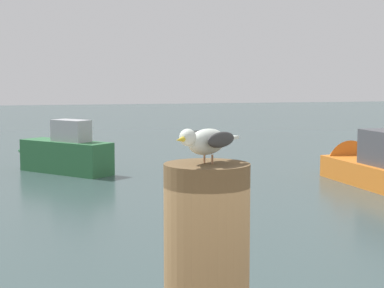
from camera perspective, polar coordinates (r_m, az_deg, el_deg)
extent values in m
cylinder|color=tan|center=(2.56, 1.08, -1.26)|extent=(0.01, 0.01, 0.04)
cylinder|color=tan|center=(2.54, 1.76, -1.32)|extent=(0.01, 0.01, 0.04)
ellipsoid|color=silver|center=(2.54, 1.30, 0.20)|extent=(0.23, 0.22, 0.10)
sphere|color=silver|center=(2.42, -0.35, 0.57)|extent=(0.06, 0.06, 0.06)
cone|color=yellow|center=(2.38, -1.08, 0.37)|extent=(0.05, 0.05, 0.02)
cube|color=silver|center=(2.66, 2.96, 0.58)|extent=(0.11, 0.11, 0.01)
ellipsoid|color=#333333|center=(2.57, 0.35, 0.51)|extent=(0.16, 0.15, 0.06)
ellipsoid|color=#333333|center=(2.51, 2.53, 0.37)|extent=(0.16, 0.15, 0.06)
cube|color=#2D6B3D|center=(19.83, -10.81, -1.10)|extent=(2.68, 2.84, 0.95)
cone|color=#2D6B3D|center=(21.09, -14.09, -0.62)|extent=(1.17, 1.17, 0.83)
cube|color=#B2B2B7|center=(19.59, -10.39, 1.14)|extent=(1.18, 1.23, 0.63)
cone|color=orange|center=(20.00, 12.46, -1.49)|extent=(1.48, 1.48, 1.40)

